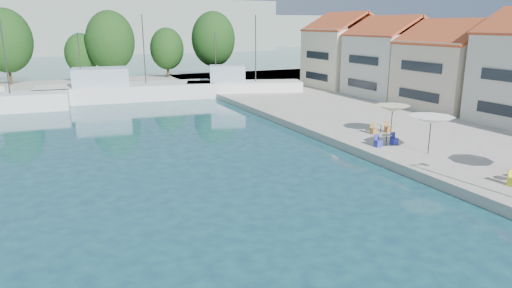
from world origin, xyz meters
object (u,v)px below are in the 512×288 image
trawler_03 (124,91)px  umbrella_cream (393,109)px  umbrella_white (431,120)px  trawler_04 (241,87)px

trawler_03 → umbrella_cream: 32.85m
umbrella_cream → umbrella_white: bearing=-105.6°
trawler_04 → umbrella_white: trawler_04 is taller
trawler_03 → umbrella_white: trawler_03 is taller
trawler_03 → umbrella_cream: size_ratio=8.01×
trawler_03 → umbrella_white: size_ratio=7.25×
umbrella_white → umbrella_cream: (1.46, 5.20, -0.23)m
trawler_03 → trawler_04: bearing=-7.2°
trawler_03 → trawler_04: 14.12m
trawler_03 → umbrella_white: 37.01m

